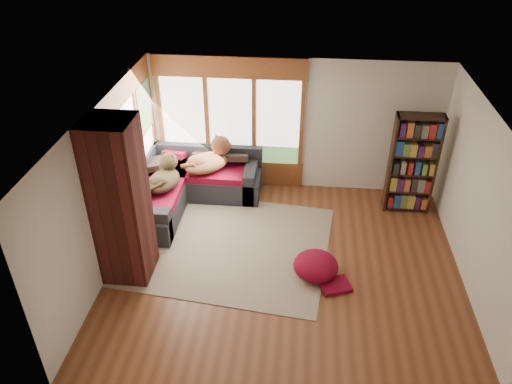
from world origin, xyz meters
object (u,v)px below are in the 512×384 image
(area_rug, at_px, (218,243))
(bookshelf, at_px, (412,164))
(sectional_sofa, at_px, (187,188))
(pouf, at_px, (316,265))
(dog_brindle, at_px, (165,176))
(dog_tan, at_px, (210,158))
(brick_chimney, at_px, (120,203))

(area_rug, distance_m, bookshelf, 3.70)
(sectional_sofa, xyz_separation_m, pouf, (2.43, -1.85, -0.10))
(bookshelf, height_order, pouf, bookshelf)
(bookshelf, distance_m, dog_brindle, 4.40)
(dog_tan, relative_size, dog_brindle, 1.18)
(area_rug, relative_size, dog_tan, 3.46)
(area_rug, xyz_separation_m, dog_tan, (-0.37, 1.51, 0.79))
(pouf, bearing_deg, dog_brindle, 151.38)
(sectional_sofa, height_order, bookshelf, bookshelf)
(dog_tan, height_order, dog_brindle, dog_tan)
(pouf, distance_m, dog_tan, 2.99)
(brick_chimney, height_order, area_rug, brick_chimney)
(area_rug, distance_m, pouf, 1.76)
(brick_chimney, distance_m, dog_brindle, 1.76)
(brick_chimney, relative_size, dog_tan, 2.46)
(brick_chimney, height_order, dog_brindle, brick_chimney)
(area_rug, bearing_deg, dog_tan, 103.89)
(brick_chimney, relative_size, sectional_sofa, 1.18)
(sectional_sofa, bearing_deg, bookshelf, 3.93)
(dog_tan, bearing_deg, area_rug, -119.05)
(pouf, distance_m, dog_brindle, 3.13)
(sectional_sofa, xyz_separation_m, dog_tan, (0.42, 0.28, 0.50))
(bookshelf, bearing_deg, sectional_sofa, -177.87)
(dog_tan, bearing_deg, bookshelf, -44.99)
(sectional_sofa, distance_m, bookshelf, 4.15)
(sectional_sofa, distance_m, dog_tan, 0.71)
(pouf, bearing_deg, area_rug, 159.03)
(dog_brindle, bearing_deg, dog_tan, -38.24)
(area_rug, bearing_deg, brick_chimney, -146.59)
(sectional_sofa, bearing_deg, brick_chimney, -100.49)
(sectional_sofa, xyz_separation_m, bookshelf, (4.09, 0.15, 0.65))
(dog_tan, xyz_separation_m, dog_brindle, (-0.70, -0.66, -0.04))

